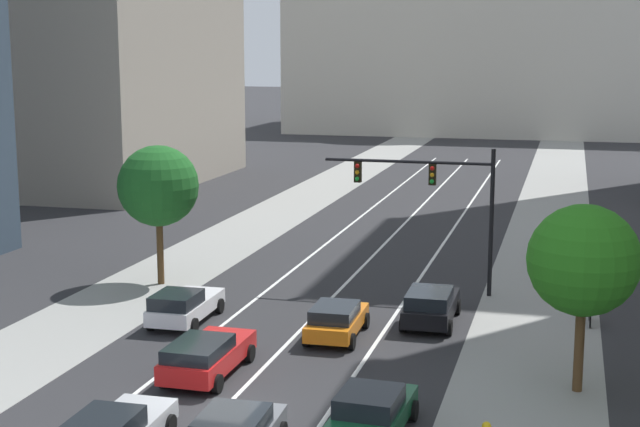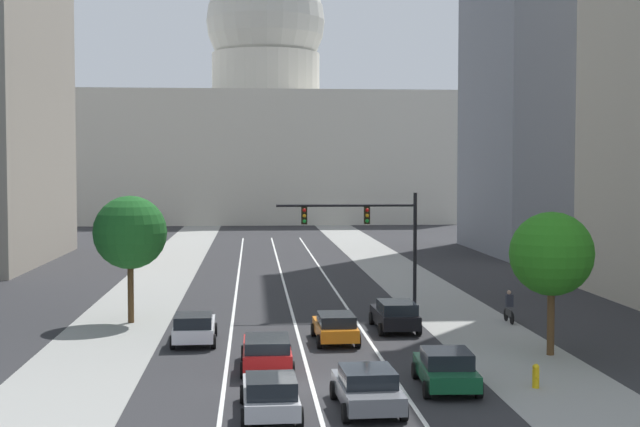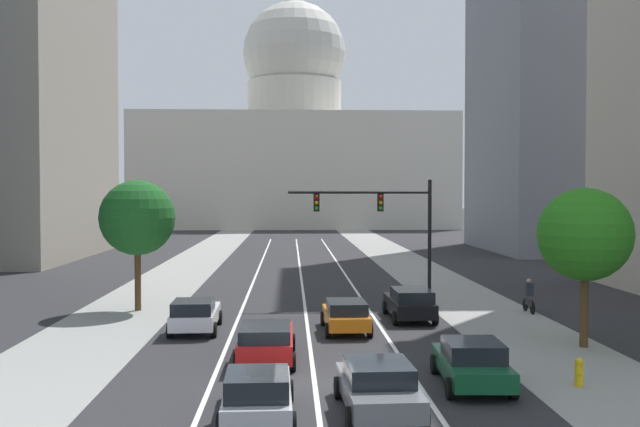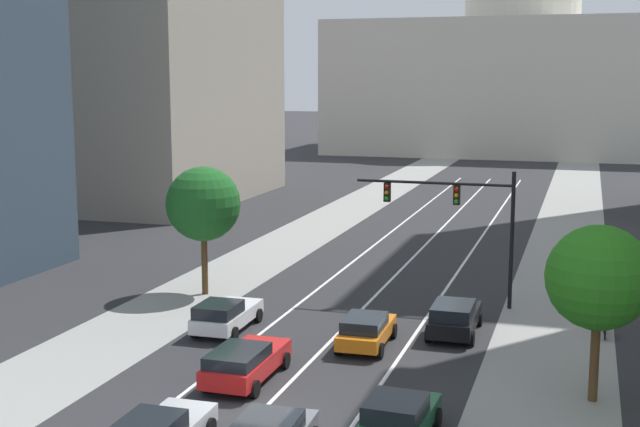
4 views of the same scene
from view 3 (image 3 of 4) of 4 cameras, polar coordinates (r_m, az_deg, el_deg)
ground_plane at (r=62.67m, az=-1.67°, el=-3.84°), size 400.00×400.00×0.00m
sidewalk_left at (r=58.29m, az=-10.58°, el=-4.28°), size 5.09×130.00×0.01m
sidewalk_right at (r=58.53m, az=7.34°, el=-4.24°), size 5.09×130.00×0.01m
lane_stripe_left at (r=47.83m, az=-5.38°, el=-5.57°), size 0.16×90.00×0.01m
lane_stripe_center at (r=47.77m, az=-1.44°, el=-5.57°), size 0.16×90.00×0.01m
lane_stripe_right at (r=47.93m, az=2.48°, el=-5.54°), size 0.16×90.00×0.01m
capitol_building at (r=129.04m, az=-2.04°, el=5.07°), size 53.75×29.14×41.26m
car_orange at (r=31.43m, az=2.06°, el=-8.03°), size 2.05×4.20×1.40m
car_black at (r=34.57m, az=7.14°, el=-7.05°), size 2.11×4.58×1.53m
car_green at (r=23.36m, az=11.95°, el=-11.47°), size 2.23×4.45×1.46m
car_red at (r=26.10m, az=-4.30°, el=-9.99°), size 2.11×4.71×1.43m
car_silver at (r=19.62m, az=-4.96°, el=-14.04°), size 2.04×4.45×1.44m
car_white at (r=31.89m, az=-9.87°, el=-7.88°), size 2.11×4.45×1.47m
car_gray at (r=20.27m, az=4.63°, el=-13.50°), size 2.23×4.41×1.43m
traffic_signal_mast at (r=39.15m, az=5.20°, el=-0.25°), size 7.82×0.39×6.74m
fire_hydrant at (r=24.26m, az=19.85°, el=-11.73°), size 0.26×0.35×0.91m
cyclist at (r=37.71m, az=16.24°, el=-6.30°), size 0.36×1.70×1.72m
street_tree_near_left at (r=37.77m, az=-14.28°, el=-0.35°), size 3.84×3.84×6.68m
street_tree_mid_right at (r=29.78m, az=20.26°, el=-1.59°), size 3.64×3.64×6.24m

